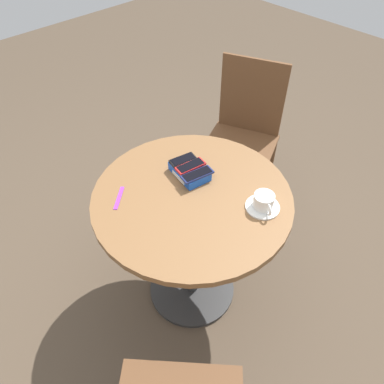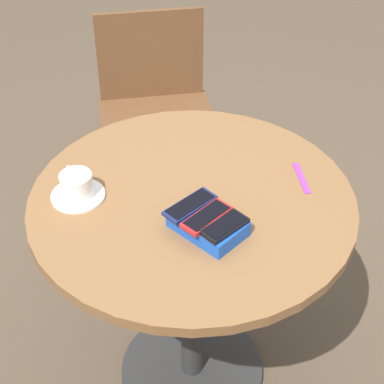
{
  "view_description": "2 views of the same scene",
  "coord_description": "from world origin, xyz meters",
  "px_view_note": "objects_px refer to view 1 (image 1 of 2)",
  "views": [
    {
      "loc": [
        0.8,
        -0.77,
        1.88
      ],
      "look_at": [
        0.0,
        0.0,
        0.77
      ],
      "focal_mm": 35.0,
      "sensor_mm": 36.0,
      "label": 1
    },
    {
      "loc": [
        -0.71,
        1.07,
        1.82
      ],
      "look_at": [
        0.0,
        0.0,
        0.77
      ],
      "focal_mm": 60.0,
      "sensor_mm": 36.0,
      "label": 2
    }
  ],
  "objects_px": {
    "coffee_cup": "(264,201)",
    "saucer": "(262,207)",
    "round_table": "(192,221)",
    "lanyard_strap": "(119,198)",
    "phone_black": "(183,160)",
    "chair_far_side": "(243,137)",
    "phone_box": "(190,171)",
    "phone_red": "(191,166)",
    "phone_navy": "(197,174)"
  },
  "relations": [
    {
      "from": "coffee_cup",
      "to": "saucer",
      "type": "bearing_deg",
      "value": 150.9
    },
    {
      "from": "round_table",
      "to": "lanyard_strap",
      "type": "relative_size",
      "value": 6.48
    },
    {
      "from": "phone_black",
      "to": "chair_far_side",
      "type": "xyz_separation_m",
      "value": [
        -0.18,
        0.66,
        -0.31
      ]
    },
    {
      "from": "phone_black",
      "to": "lanyard_strap",
      "type": "height_order",
      "value": "phone_black"
    },
    {
      "from": "phone_box",
      "to": "saucer",
      "type": "xyz_separation_m",
      "value": [
        0.35,
        0.08,
        -0.02
      ]
    },
    {
      "from": "phone_black",
      "to": "chair_far_side",
      "type": "bearing_deg",
      "value": 105.18
    },
    {
      "from": "round_table",
      "to": "phone_box",
      "type": "relative_size",
      "value": 4.48
    },
    {
      "from": "phone_red",
      "to": "saucer",
      "type": "height_order",
      "value": "phone_red"
    },
    {
      "from": "chair_far_side",
      "to": "round_table",
      "type": "bearing_deg",
      "value": -66.05
    },
    {
      "from": "saucer",
      "to": "coffee_cup",
      "type": "relative_size",
      "value": 1.3
    },
    {
      "from": "phone_box",
      "to": "phone_red",
      "type": "height_order",
      "value": "phone_red"
    },
    {
      "from": "phone_red",
      "to": "phone_navy",
      "type": "bearing_deg",
      "value": -14.55
    },
    {
      "from": "phone_navy",
      "to": "phone_red",
      "type": "bearing_deg",
      "value": 165.45
    },
    {
      "from": "phone_box",
      "to": "phone_black",
      "type": "height_order",
      "value": "phone_black"
    },
    {
      "from": "phone_box",
      "to": "coffee_cup",
      "type": "distance_m",
      "value": 0.36
    },
    {
      "from": "saucer",
      "to": "phone_red",
      "type": "bearing_deg",
      "value": -168.25
    },
    {
      "from": "coffee_cup",
      "to": "phone_black",
      "type": "bearing_deg",
      "value": -170.59
    },
    {
      "from": "round_table",
      "to": "lanyard_strap",
      "type": "bearing_deg",
      "value": -130.66
    },
    {
      "from": "phone_black",
      "to": "chair_far_side",
      "type": "relative_size",
      "value": 0.14
    },
    {
      "from": "round_table",
      "to": "phone_red",
      "type": "xyz_separation_m",
      "value": [
        -0.1,
        0.09,
        0.21
      ]
    },
    {
      "from": "round_table",
      "to": "phone_black",
      "type": "distance_m",
      "value": 0.28
    },
    {
      "from": "phone_black",
      "to": "phone_red",
      "type": "relative_size",
      "value": 0.9
    },
    {
      "from": "saucer",
      "to": "phone_box",
      "type": "bearing_deg",
      "value": -167.39
    },
    {
      "from": "phone_red",
      "to": "lanyard_strap",
      "type": "distance_m",
      "value": 0.34
    },
    {
      "from": "round_table",
      "to": "chair_far_side",
      "type": "bearing_deg",
      "value": 113.95
    },
    {
      "from": "phone_red",
      "to": "coffee_cup",
      "type": "relative_size",
      "value": 1.29
    },
    {
      "from": "phone_red",
      "to": "coffee_cup",
      "type": "bearing_deg",
      "value": 11.49
    },
    {
      "from": "lanyard_strap",
      "to": "chair_far_side",
      "type": "height_order",
      "value": "chair_far_side"
    },
    {
      "from": "phone_black",
      "to": "chair_far_side",
      "type": "height_order",
      "value": "chair_far_side"
    },
    {
      "from": "phone_box",
      "to": "chair_far_side",
      "type": "relative_size",
      "value": 0.2
    },
    {
      "from": "phone_navy",
      "to": "chair_far_side",
      "type": "relative_size",
      "value": 0.16
    },
    {
      "from": "round_table",
      "to": "phone_box",
      "type": "distance_m",
      "value": 0.23
    },
    {
      "from": "phone_red",
      "to": "chair_far_side",
      "type": "relative_size",
      "value": 0.15
    },
    {
      "from": "saucer",
      "to": "coffee_cup",
      "type": "bearing_deg",
      "value": -29.1
    },
    {
      "from": "phone_red",
      "to": "saucer",
      "type": "relative_size",
      "value": 0.99
    },
    {
      "from": "phone_black",
      "to": "chair_far_side",
      "type": "distance_m",
      "value": 0.75
    },
    {
      "from": "phone_red",
      "to": "lanyard_strap",
      "type": "relative_size",
      "value": 1.06
    },
    {
      "from": "phone_box",
      "to": "phone_red",
      "type": "bearing_deg",
      "value": 83.49
    },
    {
      "from": "phone_black",
      "to": "coffee_cup",
      "type": "xyz_separation_m",
      "value": [
        0.41,
        0.07,
        -0.01
      ]
    },
    {
      "from": "phone_black",
      "to": "lanyard_strap",
      "type": "bearing_deg",
      "value": -98.03
    },
    {
      "from": "phone_navy",
      "to": "coffee_cup",
      "type": "relative_size",
      "value": 1.38
    },
    {
      "from": "phone_box",
      "to": "coffee_cup",
      "type": "relative_size",
      "value": 1.76
    },
    {
      "from": "phone_box",
      "to": "lanyard_strap",
      "type": "bearing_deg",
      "value": -107.42
    },
    {
      "from": "phone_navy",
      "to": "lanyard_strap",
      "type": "xyz_separation_m",
      "value": [
        -0.16,
        -0.31,
        -0.04
      ]
    },
    {
      "from": "phone_black",
      "to": "saucer",
      "type": "distance_m",
      "value": 0.41
    },
    {
      "from": "round_table",
      "to": "phone_navy",
      "type": "height_order",
      "value": "phone_navy"
    },
    {
      "from": "round_table",
      "to": "phone_red",
      "type": "relative_size",
      "value": 6.09
    },
    {
      "from": "saucer",
      "to": "chair_far_side",
      "type": "height_order",
      "value": "chair_far_side"
    },
    {
      "from": "chair_far_side",
      "to": "lanyard_strap",
      "type": "bearing_deg",
      "value": -82.31
    },
    {
      "from": "lanyard_strap",
      "to": "saucer",
      "type": "bearing_deg",
      "value": 41.16
    }
  ]
}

